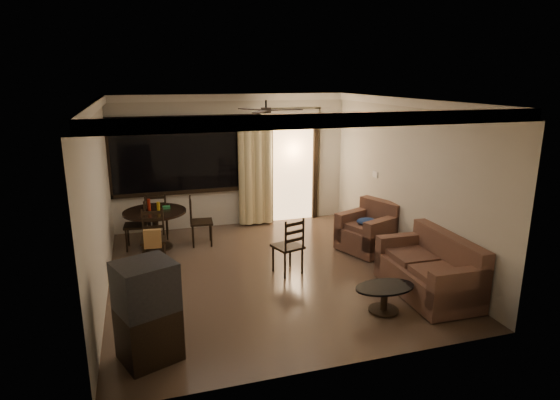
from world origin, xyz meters
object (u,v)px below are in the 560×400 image
object	(u,v)px
dining_table	(155,219)
dining_chair_south	(154,248)
dining_chair_west	(137,234)
coffee_table	(384,295)
armchair	(370,231)
tv_cabinet	(147,311)
side_chair	(288,256)
sofa	(431,272)
dining_chair_north	(158,224)
dining_chair_east	(201,230)

from	to	relation	value
dining_table	dining_chair_south	size ratio (longest dim) A/B	1.22
dining_chair_west	coffee_table	xyz separation A→B (m)	(3.22, -3.55, -0.03)
armchair	coffee_table	distance (m)	2.38
tv_cabinet	side_chair	distance (m)	2.94
dining_table	sofa	size ratio (longest dim) A/B	0.69
dining_chair_west	sofa	distance (m)	5.28
sofa	side_chair	distance (m)	2.24
dining_chair_south	dining_chair_west	bearing A→B (deg)	111.07
dining_chair_south	side_chair	distance (m)	2.31
dining_table	dining_chair_west	xyz separation A→B (m)	(-0.34, 0.07, -0.29)
coffee_table	dining_chair_south	bearing A→B (deg)	138.37
dining_chair_north	armchair	distance (m)	4.16
sofa	coffee_table	size ratio (longest dim) A/B	1.96
dining_chair_north	tv_cabinet	distance (m)	4.28
dining_chair_south	tv_cabinet	bearing A→B (deg)	-88.61
dining_chair_east	dining_chair_south	world-z (taller)	same
sofa	dining_chair_south	bearing A→B (deg)	150.08
dining_table	tv_cabinet	xyz separation A→B (m)	(-0.24, -3.69, 0.02)
dining_table	armchair	size ratio (longest dim) A/B	1.01
coffee_table	dining_chair_north	bearing A→B (deg)	124.87
dining_chair_east	armchair	world-z (taller)	dining_chair_east
dining_table	dining_chair_north	bearing A→B (deg)	83.46
coffee_table	side_chair	world-z (taller)	side_chair
dining_chair_north	tv_cabinet	world-z (taller)	tv_cabinet
dining_chair_west	dining_chair_east	size ratio (longest dim) A/B	1.00
dining_chair_west	side_chair	bearing A→B (deg)	55.81
dining_chair_south	side_chair	xyz separation A→B (m)	(2.09, -0.99, -0.02)
dining_table	tv_cabinet	world-z (taller)	tv_cabinet
armchair	coffee_table	xyz separation A→B (m)	(-0.92, -2.20, -0.12)
sofa	armchair	distance (m)	1.91
dining_table	sofa	bearing A→B (deg)	-40.02
dining_chair_east	armchair	distance (m)	3.20
dining_table	armchair	distance (m)	4.01
dining_chair_west	dining_chair_north	bearing A→B (deg)	145.14
dining_chair_west	armchair	size ratio (longest dim) A/B	0.83
tv_cabinet	dining_chair_east	bearing A→B (deg)	51.84
dining_chair_east	dining_chair_north	size ratio (longest dim) A/B	1.00
dining_table	sofa	world-z (taller)	dining_table
tv_cabinet	coffee_table	distance (m)	3.15
dining_table	dining_chair_north	size ratio (longest dim) A/B	1.22
dining_chair_east	side_chair	xyz separation A→B (m)	(1.19, -1.77, 0.00)
dining_chair_south	tv_cabinet	distance (m)	2.86
dining_table	dining_chair_east	distance (m)	0.88
dining_chair_east	tv_cabinet	xyz separation A→B (m)	(-1.08, -3.62, 0.31)
tv_cabinet	coffee_table	bearing A→B (deg)	-17.72
tv_cabinet	side_chair	bearing A→B (deg)	17.67
dining_chair_north	dining_chair_south	bearing A→B (deg)	89.25
sofa	armchair	size ratio (longest dim) A/B	1.45
dining_chair_east	side_chair	world-z (taller)	side_chair
tv_cabinet	armchair	bearing A→B (deg)	9.18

